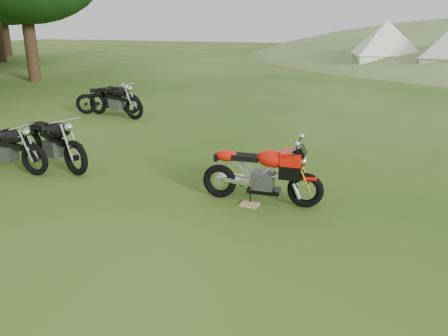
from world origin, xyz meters
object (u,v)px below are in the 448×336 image
at_px(sport_motorcycle, 262,169).
at_px(vintage_moto_a, 6,146).
at_px(vintage_moto_d, 115,99).
at_px(tent_left, 385,47).
at_px(vintage_moto_b, 52,141).
at_px(plywood_board, 250,204).
at_px(vintage_moto_c, 108,98).

relative_size(sport_motorcycle, vintage_moto_a, 0.97).
distance_m(vintage_moto_d, tent_left, 18.13).
distance_m(vintage_moto_a, vintage_moto_b, 0.81).
relative_size(plywood_board, tent_left, 0.09).
height_order(vintage_moto_b, tent_left, tent_left).
bearing_deg(tent_left, plywood_board, -107.17).
bearing_deg(vintage_moto_c, sport_motorcycle, -60.68).
bearing_deg(tent_left, vintage_moto_c, -128.35).
relative_size(sport_motorcycle, plywood_board, 6.59).
bearing_deg(vintage_moto_b, vintage_moto_c, 131.15).
distance_m(vintage_moto_b, tent_left, 21.92).
height_order(plywood_board, vintage_moto_d, vintage_moto_d).
bearing_deg(vintage_moto_a, vintage_moto_d, 102.63).
relative_size(plywood_board, vintage_moto_b, 0.13).
bearing_deg(vintage_moto_d, tent_left, 77.61).
bearing_deg(vintage_moto_b, sport_motorcycle, 14.15).
relative_size(vintage_moto_a, vintage_moto_c, 0.97).
bearing_deg(sport_motorcycle, tent_left, 83.41).
xyz_separation_m(vintage_moto_b, vintage_moto_c, (-2.28, 4.79, -0.04)).
bearing_deg(plywood_board, vintage_moto_b, 175.76).
distance_m(plywood_board, vintage_moto_d, 7.61).
distance_m(vintage_moto_a, vintage_moto_d, 5.12).
bearing_deg(tent_left, vintage_moto_d, -126.60).
xyz_separation_m(sport_motorcycle, plywood_board, (-0.12, -0.19, -0.53)).
relative_size(sport_motorcycle, vintage_moto_c, 0.94).
distance_m(sport_motorcycle, plywood_board, 0.58).
height_order(vintage_moto_a, vintage_moto_d, vintage_moto_d).
distance_m(vintage_moto_a, tent_left, 22.55).
xyz_separation_m(plywood_board, vintage_moto_a, (-4.73, -0.19, 0.48)).
distance_m(plywood_board, vintage_moto_c, 8.17).
xyz_separation_m(vintage_moto_c, tent_left, (7.00, 16.60, 0.89)).
bearing_deg(sport_motorcycle, plywood_board, -126.87).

